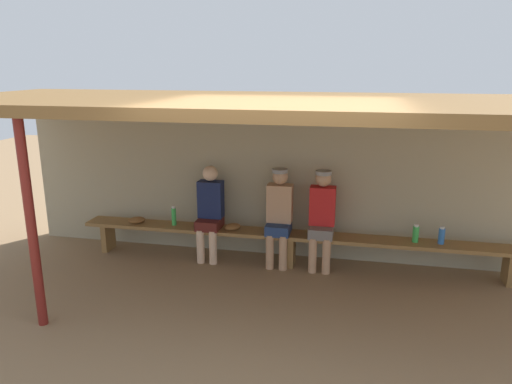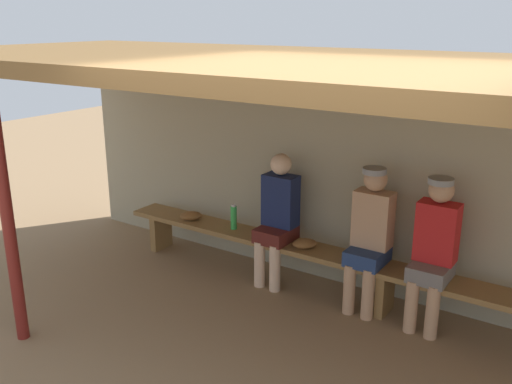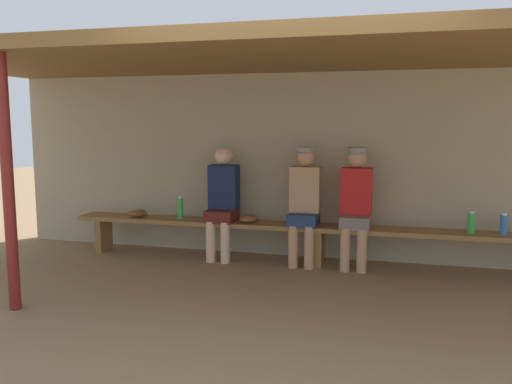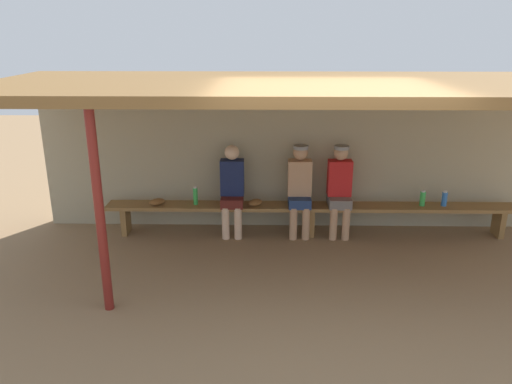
{
  "view_description": "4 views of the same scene",
  "coord_description": "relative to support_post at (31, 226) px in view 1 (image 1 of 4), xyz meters",
  "views": [
    {
      "loc": [
        0.8,
        -4.57,
        2.68
      ],
      "look_at": [
        -0.48,
        1.44,
        1.04
      ],
      "focal_mm": 33.66,
      "sensor_mm": 36.0,
      "label": 1
    },
    {
      "loc": [
        1.61,
        -2.95,
        2.6
      ],
      "look_at": [
        -1.11,
        1.11,
        1.08
      ],
      "focal_mm": 39.7,
      "sensor_mm": 36.0,
      "label": 2
    },
    {
      "loc": [
        0.8,
        -4.33,
        1.64
      ],
      "look_at": [
        -0.62,
        1.05,
        0.89
      ],
      "focal_mm": 37.14,
      "sensor_mm": 36.0,
      "label": 3
    },
    {
      "loc": [
        -0.69,
        -5.26,
        2.91
      ],
      "look_at": [
        -0.8,
        1.1,
        0.81
      ],
      "focal_mm": 34.77,
      "sensor_mm": 36.0,
      "label": 4
    }
  ],
  "objects": [
    {
      "name": "water_bottle_blue",
      "position": [
        3.98,
        2.11,
        -0.53
      ],
      "size": [
        0.08,
        0.08,
        0.23
      ],
      "color": "green",
      "rests_on": "bench"
    },
    {
      "name": "support_post",
      "position": [
        0.0,
        0.0,
        0.0
      ],
      "size": [
        0.1,
        0.1,
        2.2
      ],
      "primitive_type": "cylinder",
      "color": "maroon",
      "rests_on": "ground"
    },
    {
      "name": "player_with_sunglasses",
      "position": [
        1.22,
        2.1,
        -0.37
      ],
      "size": [
        0.34,
        0.42,
        1.34
      ],
      "color": "#591E19",
      "rests_on": "ground"
    },
    {
      "name": "back_wall",
      "position": [
        2.38,
        2.55,
        0.0
      ],
      "size": [
        8.0,
        0.2,
        2.2
      ],
      "primitive_type": "cube",
      "color": "tan",
      "rests_on": "ground"
    },
    {
      "name": "baseball_glove_worn",
      "position": [
        0.12,
        2.07,
        -0.6
      ],
      "size": [
        0.29,
        0.28,
        0.09
      ],
      "primitive_type": "ellipsoid",
      "rotation": [
        0.0,
        0.0,
        3.8
      ],
      "color": "brown",
      "rests_on": "bench"
    },
    {
      "name": "water_bottle_green",
      "position": [
        4.3,
        2.11,
        -0.53
      ],
      "size": [
        0.08,
        0.08,
        0.23
      ],
      "color": "blue",
      "rests_on": "bench"
    },
    {
      "name": "ground_plane",
      "position": [
        2.38,
        0.55,
        -1.1
      ],
      "size": [
        24.0,
        24.0,
        0.0
      ],
      "primitive_type": "plane",
      "color": "#8C6D4C"
    },
    {
      "name": "dugout_roof",
      "position": [
        2.38,
        1.25,
        1.16
      ],
      "size": [
        8.0,
        2.8,
        0.12
      ],
      "primitive_type": "cube",
      "color": "brown",
      "rests_on": "back_wall"
    },
    {
      "name": "water_bottle_clear",
      "position": [
        0.68,
        2.1,
        -0.51
      ],
      "size": [
        0.07,
        0.07,
        0.27
      ],
      "color": "green",
      "rests_on": "bench"
    },
    {
      "name": "player_in_red",
      "position": [
        2.2,
        2.1,
        -0.35
      ],
      "size": [
        0.34,
        0.42,
        1.34
      ],
      "color": "navy",
      "rests_on": "ground"
    },
    {
      "name": "player_middle",
      "position": [
        2.77,
        2.1,
        -0.35
      ],
      "size": [
        0.34,
        0.42,
        1.34
      ],
      "color": "slate",
      "rests_on": "ground"
    },
    {
      "name": "bench",
      "position": [
        2.38,
        2.1,
        -0.71
      ],
      "size": [
        6.0,
        0.36,
        0.46
      ],
      "color": "olive",
      "rests_on": "ground"
    },
    {
      "name": "baseball_glove_dark_brown",
      "position": [
        1.55,
        2.07,
        -0.6
      ],
      "size": [
        0.29,
        0.29,
        0.09
      ],
      "primitive_type": "ellipsoid",
      "rotation": [
        0.0,
        0.0,
        3.86
      ],
      "color": "brown",
      "rests_on": "bench"
    }
  ]
}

